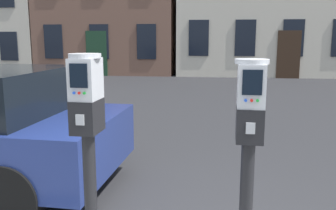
# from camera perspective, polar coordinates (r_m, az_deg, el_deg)

# --- Properties ---
(parking_meter_near_kerb) EXTENTS (0.22, 0.26, 1.52)m
(parking_meter_near_kerb) POSITION_cam_1_polar(r_m,az_deg,el_deg) (2.54, -12.55, -2.79)
(parking_meter_near_kerb) COLOR black
(parking_meter_near_kerb) RESTS_ON sidewalk_slab
(parking_meter_twin_adjacent) EXTENTS (0.22, 0.26, 1.49)m
(parking_meter_twin_adjacent) POSITION_cam_1_polar(r_m,az_deg,el_deg) (2.41, 12.64, -4.00)
(parking_meter_twin_adjacent) COLOR black
(parking_meter_twin_adjacent) RESTS_ON sidewalk_slab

